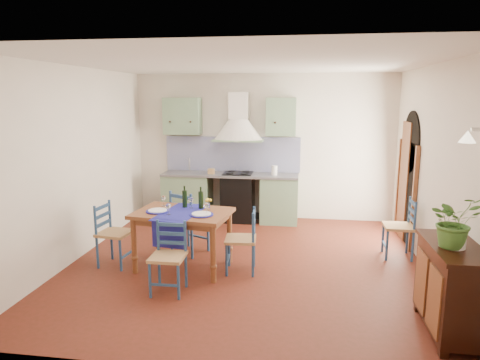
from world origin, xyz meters
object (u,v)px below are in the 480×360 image
chair_near (169,257)px  sideboard (451,286)px  dining_table (183,218)px  potted_plant (454,221)px

chair_near → sideboard: (3.08, -0.52, 0.06)m
dining_table → sideboard: size_ratio=1.32×
chair_near → sideboard: sideboard is taller
chair_near → sideboard: bearing=-9.5°
sideboard → chair_near: bearing=170.5°
sideboard → potted_plant: (-0.05, -0.05, 0.69)m
dining_table → chair_near: 0.79m
chair_near → potted_plant: bearing=-10.6°
potted_plant → dining_table: bearing=156.8°
sideboard → dining_table: bearing=157.9°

